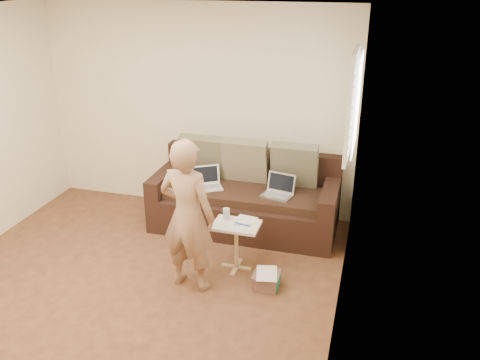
{
  "coord_description": "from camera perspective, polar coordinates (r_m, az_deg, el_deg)",
  "views": [
    {
      "loc": [
        2.17,
        -3.54,
        2.94
      ],
      "look_at": [
        0.8,
        1.4,
        0.78
      ],
      "focal_mm": 37.66,
      "sensor_mm": 36.0,
      "label": 1
    }
  ],
  "objects": [
    {
      "name": "pillow_mid",
      "position": [
        6.09,
        0.61,
        2.18
      ],
      "size": [
        0.55,
        0.27,
        0.57
      ],
      "primitive_type": null,
      "rotation": [
        0.24,
        0.0,
        0.0
      ],
      "color": "#737052",
      "rests_on": "sofa"
    },
    {
      "name": "laptop_silver",
      "position": [
        5.8,
        4.16,
        -1.87
      ],
      "size": [
        0.38,
        0.31,
        0.22
      ],
      "primitive_type": null,
      "rotation": [
        0.0,
        0.0,
        -0.22
      ],
      "color": "#B7BABC",
      "rests_on": "sofa"
    },
    {
      "name": "wall_back",
      "position": [
        6.39,
        -4.92,
        7.91
      ],
      "size": [
        4.0,
        0.0,
        4.0
      ],
      "primitive_type": "plane",
      "rotation": [
        1.57,
        0.0,
        0.0
      ],
      "color": "beige",
      "rests_on": "ground"
    },
    {
      "name": "ceiling",
      "position": [
        4.16,
        -16.75,
        17.29
      ],
      "size": [
        4.5,
        4.5,
        0.0
      ],
      "primitive_type": "plane",
      "rotation": [
        3.14,
        0.0,
        0.0
      ],
      "color": "white",
      "rests_on": "wall_back"
    },
    {
      "name": "sofa",
      "position": [
        6.04,
        0.58,
        -1.73
      ],
      "size": [
        2.2,
        0.95,
        0.85
      ],
      "primitive_type": null,
      "color": "black",
      "rests_on": "ground"
    },
    {
      "name": "laptop_white",
      "position": [
        6.01,
        -3.71,
        -0.94
      ],
      "size": [
        0.42,
        0.39,
        0.25
      ],
      "primitive_type": null,
      "rotation": [
        0.0,
        0.0,
        0.54
      ],
      "color": "white",
      "rests_on": "sofa"
    },
    {
      "name": "drinking_glass",
      "position": [
        5.24,
        -1.55,
        -3.86
      ],
      "size": [
        0.07,
        0.07,
        0.12
      ],
      "primitive_type": null,
      "color": "silver",
      "rests_on": "side_table"
    },
    {
      "name": "pillow_left",
      "position": [
        6.25,
        -4.24,
        2.69
      ],
      "size": [
        0.55,
        0.29,
        0.57
      ],
      "primitive_type": null,
      "rotation": [
        0.28,
        0.0,
        0.0
      ],
      "color": "#54553F",
      "rests_on": "sofa"
    },
    {
      "name": "wall_right",
      "position": [
        3.9,
        11.58,
        -2.48
      ],
      "size": [
        0.0,
        4.5,
        4.5
      ],
      "primitive_type": "plane",
      "rotation": [
        1.57,
        0.0,
        -1.57
      ],
      "color": "beige",
      "rests_on": "ground"
    },
    {
      "name": "striped_box",
      "position": [
        5.1,
        3.02,
        -11.26
      ],
      "size": [
        0.26,
        0.26,
        0.16
      ],
      "primitive_type": null,
      "color": "red",
      "rests_on": "ground"
    },
    {
      "name": "scissors",
      "position": [
        5.14,
        0.28,
        -5.08
      ],
      "size": [
        0.19,
        0.12,
        0.02
      ],
      "primitive_type": null,
      "rotation": [
        0.0,
        0.0,
        0.1
      ],
      "color": "silver",
      "rests_on": "side_table"
    },
    {
      "name": "person",
      "position": [
        4.81,
        -5.96,
        -4.04
      ],
      "size": [
        0.61,
        0.46,
        1.55
      ],
      "primitive_type": "imported",
      "rotation": [
        0.0,
        0.0,
        3.0
      ],
      "color": "#9E7156",
      "rests_on": "ground"
    },
    {
      "name": "side_table",
      "position": [
        5.29,
        -0.42,
        -7.52
      ],
      "size": [
        0.48,
        0.33,
        0.52
      ],
      "primitive_type": null,
      "color": "silver",
      "rests_on": "ground"
    },
    {
      "name": "floor",
      "position": [
        5.08,
        -13.38,
        -13.18
      ],
      "size": [
        4.5,
        4.5,
        0.0
      ],
      "primitive_type": "plane",
      "color": "#4E2B1D",
      "rests_on": "ground"
    },
    {
      "name": "paper_on_table",
      "position": [
        5.2,
        0.42,
        -4.78
      ],
      "size": [
        0.25,
        0.33,
        0.0
      ],
      "primitive_type": null,
      "rotation": [
        0.0,
        0.0,
        -0.14
      ],
      "color": "white",
      "rests_on": "side_table"
    },
    {
      "name": "pillow_right",
      "position": [
        5.98,
        6.19,
        1.65
      ],
      "size": [
        0.55,
        0.28,
        0.57
      ],
      "primitive_type": null,
      "rotation": [
        0.26,
        0.0,
        0.0
      ],
      "color": "#54553F",
      "rests_on": "sofa"
    },
    {
      "name": "window_blinds",
      "position": [
        5.19,
        12.77,
        8.49
      ],
      "size": [
        0.12,
        0.88,
        1.08
      ],
      "primitive_type": null,
      "color": "white",
      "rests_on": "wall_right"
    }
  ]
}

